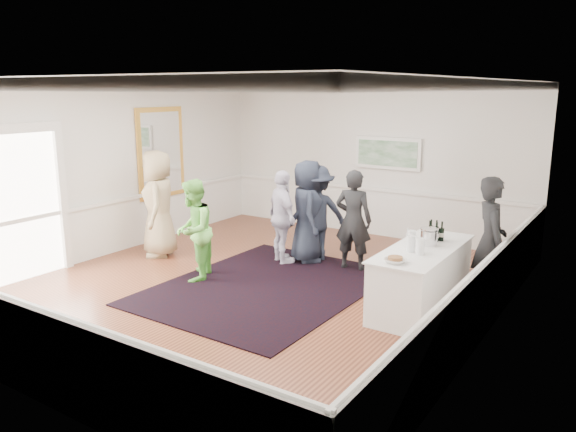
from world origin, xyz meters
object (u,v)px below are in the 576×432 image
Objects in this scene: guest_tan at (158,204)px; guest_navy at (307,211)px; bartender at (490,241)px; ice_bucket at (429,237)px; nut_bowl at (395,260)px; guest_dark_a at (317,213)px; guest_dark_b at (353,220)px; guest_lilac at (282,217)px; serving_table at (422,278)px; guest_green at (193,230)px.

guest_tan reaches higher than guest_navy.
guest_navy is at bearing 54.82° from bartender.
nut_bowl is (-0.07, -1.05, -0.08)m from ice_bucket.
bartender reaches higher than guest_navy.
guest_dark_a is 0.83m from guest_dark_b.
guest_lilac is 0.47m from guest_navy.
guest_lilac is at bearing 60.55° from bartender.
guest_navy is (0.32, 0.33, 0.08)m from guest_lilac.
ice_bucket is (-0.73, -0.53, 0.07)m from bartender.
guest_navy is (-2.54, 1.01, 0.48)m from serving_table.
guest_green is 0.96× the size of guest_dark_a.
ice_bucket is (5.07, 0.38, 0.01)m from guest_tan.
guest_dark_b is 6.27× the size of nut_bowl.
guest_green is 2.14m from guest_navy.
serving_table is 1.32× the size of guest_green.
nut_bowl is at bearing 123.19° from bartender.
guest_lilac is (-3.60, -0.03, -0.10)m from bartender.
nut_bowl is (-0.06, -0.87, 0.48)m from serving_table.
guest_dark_b reaches higher than guest_dark_a.
guest_dark_a is at bearing 124.19° from guest_green.
bartender reaches higher than guest_lilac.
guest_dark_a is 3.15m from nut_bowl.
serving_table is 2.77m from guest_navy.
guest_navy is (2.52, 1.21, -0.07)m from guest_tan.
guest_dark_b reaches higher than serving_table.
guest_navy reaches higher than ice_bucket.
guest_dark_b is at bearing 147.43° from serving_table.
guest_green is at bearing 99.03° from guest_lilac.
guest_tan is 5.04m from nut_bowl.
bartender is (0.74, 0.71, 0.49)m from serving_table.
guest_tan is at bearing 55.43° from guest_lilac.
guest_green is (-4.31, -1.58, -0.11)m from bartender.
ice_bucket is at bearing 116.84° from guest_dark_a.
guest_tan is (-5.05, -0.20, 0.54)m from serving_table.
guest_dark_b is (1.23, 0.36, 0.03)m from guest_lilac.
ice_bucket is at bearing -156.17° from guest_lilac.
serving_table is 5.09m from guest_tan.
bartender is 3.29m from guest_navy.
ice_bucket is 0.93× the size of nut_bowl.
ice_bucket is (0.01, 0.18, 0.56)m from serving_table.
ice_bucket is at bearing 96.05° from bartender.
guest_green reaches higher than ice_bucket.
guest_lilac is 3.20m from nut_bowl.
guest_tan reaches higher than serving_table.
guest_dark_a reaches higher than ice_bucket.
bartender is 1.12× the size of guest_lilac.
bartender is 1.13× the size of guest_green.
bartender is 1.07× the size of guest_dark_b.
ice_bucket is at bearing 86.01° from nut_bowl.
serving_table is 2.96m from guest_lilac.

